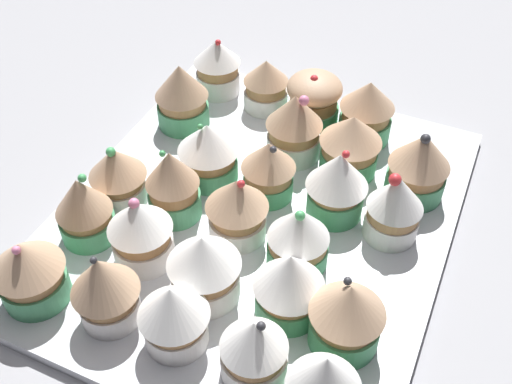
% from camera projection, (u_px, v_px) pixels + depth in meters
% --- Properties ---
extents(ground_plane, '(1.80, 1.80, 0.03)m').
position_uv_depth(ground_plane, '(256.00, 230.00, 0.64)').
color(ground_plane, '#9E9EA3').
extents(baking_tray, '(0.45, 0.38, 0.01)m').
position_uv_depth(baking_tray, '(256.00, 217.00, 0.63)').
color(baking_tray, silver).
rests_on(baking_tray, ground_plane).
extents(cupcake_1, '(0.06, 0.06, 0.08)m').
position_uv_depth(cupcake_1, '(347.00, 314.00, 0.49)').
color(cupcake_1, '#4C9E6B').
rests_on(cupcake_1, baking_tray).
extents(cupcake_2, '(0.05, 0.05, 0.08)m').
position_uv_depth(cupcake_2, '(395.00, 207.00, 0.58)').
color(cupcake_2, white).
rests_on(cupcake_2, baking_tray).
extents(cupcake_3, '(0.06, 0.06, 0.08)m').
position_uv_depth(cupcake_3, '(419.00, 165.00, 0.62)').
color(cupcake_3, '#4C9E6B').
rests_on(cupcake_3, baking_tray).
extents(cupcake_4, '(0.05, 0.05, 0.07)m').
position_uv_depth(cupcake_4, '(254.00, 347.00, 0.47)').
color(cupcake_4, white).
rests_on(cupcake_4, baking_tray).
extents(cupcake_5, '(0.06, 0.06, 0.07)m').
position_uv_depth(cupcake_5, '(289.00, 283.00, 0.51)').
color(cupcake_5, '#4C9E6B').
rests_on(cupcake_5, baking_tray).
extents(cupcake_6, '(0.06, 0.06, 0.07)m').
position_uv_depth(cupcake_6, '(298.00, 236.00, 0.55)').
color(cupcake_6, '#4C9E6B').
rests_on(cupcake_6, baking_tray).
extents(cupcake_7, '(0.06, 0.06, 0.08)m').
position_uv_depth(cupcake_7, '(337.00, 183.00, 0.60)').
color(cupcake_7, '#4C9E6B').
rests_on(cupcake_7, baking_tray).
extents(cupcake_8, '(0.07, 0.07, 0.07)m').
position_uv_depth(cupcake_8, '(350.00, 144.00, 0.64)').
color(cupcake_8, '#4C9E6B').
rests_on(cupcake_8, baking_tray).
extents(cupcake_9, '(0.06, 0.06, 0.08)m').
position_uv_depth(cupcake_9, '(367.00, 110.00, 0.68)').
color(cupcake_9, '#4C9E6B').
rests_on(cupcake_9, baking_tray).
extents(cupcake_10, '(0.06, 0.06, 0.07)m').
position_uv_depth(cupcake_10, '(169.00, 312.00, 0.49)').
color(cupcake_10, white).
rests_on(cupcake_10, baking_tray).
extents(cupcake_11, '(0.07, 0.07, 0.07)m').
position_uv_depth(cupcake_11, '(201.00, 264.00, 0.53)').
color(cupcake_11, white).
rests_on(cupcake_11, baking_tray).
extents(cupcake_12, '(0.06, 0.06, 0.07)m').
position_uv_depth(cupcake_12, '(237.00, 207.00, 0.58)').
color(cupcake_12, white).
rests_on(cupcake_12, baking_tray).
extents(cupcake_13, '(0.06, 0.06, 0.07)m').
position_uv_depth(cupcake_13, '(270.00, 169.00, 0.62)').
color(cupcake_13, '#4C9E6B').
rests_on(cupcake_13, baking_tray).
extents(cupcake_14, '(0.06, 0.06, 0.08)m').
position_uv_depth(cupcake_14, '(298.00, 126.00, 0.66)').
color(cupcake_14, white).
rests_on(cupcake_14, baking_tray).
extents(cupcake_15, '(0.06, 0.06, 0.07)m').
position_uv_depth(cupcake_15, '(318.00, 100.00, 0.70)').
color(cupcake_15, '#4C9E6B').
rests_on(cupcake_15, baking_tray).
extents(cupcake_16, '(0.06, 0.06, 0.08)m').
position_uv_depth(cupcake_16, '(105.00, 288.00, 0.51)').
color(cupcake_16, white).
rests_on(cupcake_16, baking_tray).
extents(cupcake_17, '(0.06, 0.06, 0.08)m').
position_uv_depth(cupcake_17, '(141.00, 231.00, 0.56)').
color(cupcake_17, white).
rests_on(cupcake_17, baking_tray).
extents(cupcake_18, '(0.05, 0.05, 0.08)m').
position_uv_depth(cupcake_18, '(173.00, 184.00, 0.60)').
color(cupcake_18, '#4C9E6B').
rests_on(cupcake_18, baking_tray).
extents(cupcake_19, '(0.06, 0.06, 0.07)m').
position_uv_depth(cupcake_19, '(208.00, 151.00, 0.64)').
color(cupcake_19, '#4C9E6B').
rests_on(cupcake_19, baking_tray).
extents(cupcake_20, '(0.05, 0.05, 0.06)m').
position_uv_depth(cupcake_20, '(266.00, 84.00, 0.73)').
color(cupcake_20, white).
rests_on(cupcake_20, baking_tray).
extents(cupcake_21, '(0.06, 0.06, 0.07)m').
position_uv_depth(cupcake_21, '(29.00, 270.00, 0.52)').
color(cupcake_21, '#4C9E6B').
rests_on(cupcake_21, baking_tray).
extents(cupcake_22, '(0.05, 0.05, 0.08)m').
position_uv_depth(cupcake_22, '(84.00, 208.00, 0.58)').
color(cupcake_22, '#4C9E6B').
rests_on(cupcake_22, baking_tray).
extents(cupcake_23, '(0.06, 0.06, 0.07)m').
position_uv_depth(cupcake_23, '(118.00, 174.00, 0.61)').
color(cupcake_23, white).
rests_on(cupcake_23, baking_tray).
extents(cupcake_24, '(0.06, 0.06, 0.08)m').
position_uv_depth(cupcake_24, '(182.00, 95.00, 0.70)').
color(cupcake_24, '#4C9E6B').
rests_on(cupcake_24, baking_tray).
extents(cupcake_25, '(0.06, 0.06, 0.07)m').
position_uv_depth(cupcake_25, '(217.00, 66.00, 0.75)').
color(cupcake_25, white).
rests_on(cupcake_25, baking_tray).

